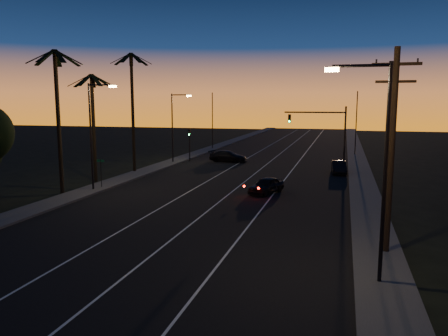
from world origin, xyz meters
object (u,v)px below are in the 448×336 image
(right_car, at_px, (339,167))
(utility_pole, at_px, (392,147))
(cross_car, at_px, (228,156))
(signal_mast, at_px, (324,126))
(lead_car, at_px, (266,185))

(right_car, bearing_deg, utility_pole, -84.05)
(utility_pole, relative_size, cross_car, 1.99)
(signal_mast, xyz_separation_m, right_car, (1.86, -5.04, -4.11))
(signal_mast, height_order, lead_car, signal_mast)
(signal_mast, distance_m, right_car, 6.77)
(cross_car, bearing_deg, signal_mast, -3.59)
(utility_pole, relative_size, right_car, 2.43)
(utility_pole, relative_size, lead_car, 2.17)
(lead_car, bearing_deg, utility_pole, -57.34)
(utility_pole, bearing_deg, lead_car, 122.66)
(lead_car, height_order, cross_car, cross_car)
(lead_car, xyz_separation_m, cross_car, (-7.99, 17.89, 0.03))
(lead_car, xyz_separation_m, right_car, (5.63, 12.11, -0.00))
(lead_car, distance_m, right_car, 13.35)
(utility_pole, distance_m, signal_mast, 30.33)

